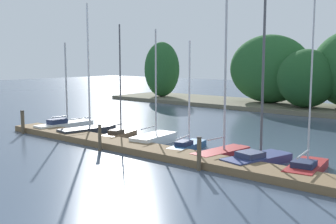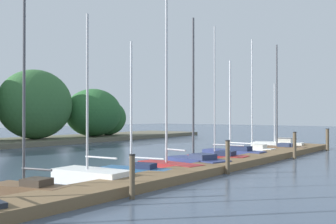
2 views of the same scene
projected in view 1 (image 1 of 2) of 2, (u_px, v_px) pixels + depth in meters
dock_pier at (221, 164)px, 18.78m from camera, size 32.07×1.80×0.35m
sailboat_0 at (65, 124)px, 28.83m from camera, size 1.06×4.46×6.00m
sailboat_1 at (89, 128)px, 26.86m from camera, size 1.80×3.95×8.36m
sailboat_2 at (120, 132)px, 25.67m from camera, size 1.56×2.99×6.97m
sailboat_3 at (155, 138)px, 24.01m from camera, size 1.64×3.35×6.57m
sailboat_4 at (188, 144)px, 22.35m from camera, size 1.50×3.46×5.85m
sailboat_5 at (223, 148)px, 20.81m from camera, size 1.53×3.76×8.33m
sailboat_6 at (258, 156)px, 19.32m from camera, size 2.13×3.99×7.71m
sailboat_7 at (307, 166)px, 17.90m from camera, size 1.64×3.56×7.69m
mooring_piling_0 at (23, 122)px, 27.22m from camera, size 0.27×0.27×1.53m
mooring_piling_1 at (100, 137)px, 22.19m from camera, size 0.20×0.20×1.41m
mooring_piling_2 at (199, 154)px, 18.18m from camera, size 0.22×0.22×1.52m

